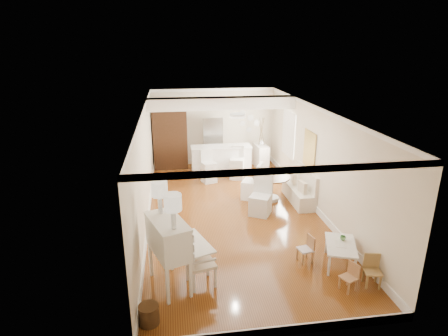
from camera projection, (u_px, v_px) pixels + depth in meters
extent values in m
plane|color=brown|center=(233.00, 213.00, 10.09)|extent=(9.00, 9.00, 0.00)
cube|color=white|center=(234.00, 110.00, 9.19)|extent=(4.50, 9.00, 0.04)
cube|color=beige|center=(213.00, 127.00, 13.86)|extent=(4.50, 0.04, 2.80)
cube|color=beige|center=(285.00, 259.00, 5.42)|extent=(4.50, 0.04, 2.80)
cube|color=beige|center=(145.00, 168.00, 9.34)|extent=(0.04, 9.00, 2.80)
cube|color=beige|center=(317.00, 160.00, 9.95)|extent=(0.04, 9.00, 2.80)
cube|color=white|center=(222.00, 103.00, 11.31)|extent=(4.50, 0.45, 0.36)
cube|color=tan|center=(309.00, 150.00, 10.36)|extent=(0.04, 0.84, 1.04)
cube|color=white|center=(289.00, 134.00, 12.15)|extent=(0.04, 1.10, 1.40)
cylinder|color=#381E11|center=(180.00, 116.00, 13.53)|extent=(0.30, 0.03, 0.30)
cylinder|color=white|center=(238.00, 115.00, 8.74)|extent=(0.36, 0.36, 0.08)
cube|color=white|center=(169.00, 254.00, 6.87)|extent=(1.38, 1.39, 1.37)
cube|color=silver|center=(201.00, 262.00, 7.00)|extent=(0.64, 0.64, 0.93)
cylinder|color=#492E17|center=(149.00, 315.00, 6.09)|extent=(0.41, 0.41, 0.34)
cube|color=silver|center=(340.00, 255.00, 7.67)|extent=(0.87, 1.10, 0.48)
cube|color=tan|center=(349.00, 277.00, 6.88)|extent=(0.35, 0.35, 0.55)
cube|color=#A4734A|center=(305.00, 249.00, 7.78)|extent=(0.33, 0.33, 0.59)
cube|color=#A7824B|center=(373.00, 271.00, 6.99)|extent=(0.36, 0.36, 0.63)
cube|color=silver|center=(299.00, 186.00, 10.67)|extent=(0.52, 1.60, 0.98)
cylinder|color=#4F3119|center=(271.00, 188.00, 10.82)|extent=(1.17, 1.17, 0.74)
cube|color=silver|center=(261.00, 196.00, 9.86)|extent=(0.70, 0.71, 1.07)
cube|color=white|center=(252.00, 181.00, 10.88)|extent=(0.71, 0.70, 1.09)
cube|color=white|center=(221.00, 161.00, 12.84)|extent=(2.05, 0.65, 1.03)
cube|color=silver|center=(209.00, 167.00, 12.17)|extent=(0.53, 0.53, 1.06)
cube|color=white|center=(237.00, 163.00, 12.49)|extent=(0.54, 0.54, 1.10)
cube|color=#381E11|center=(170.00, 137.00, 13.42)|extent=(1.20, 0.60, 2.30)
imported|color=silver|center=(223.00, 142.00, 13.73)|extent=(0.75, 0.65, 1.80)
cube|color=silver|center=(261.00, 156.00, 13.71)|extent=(0.46, 0.90, 0.83)
imported|color=#66A761|center=(343.00, 238.00, 7.74)|extent=(0.15, 0.15, 0.09)
imported|color=white|center=(262.00, 142.00, 13.58)|extent=(0.20, 0.20, 0.18)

